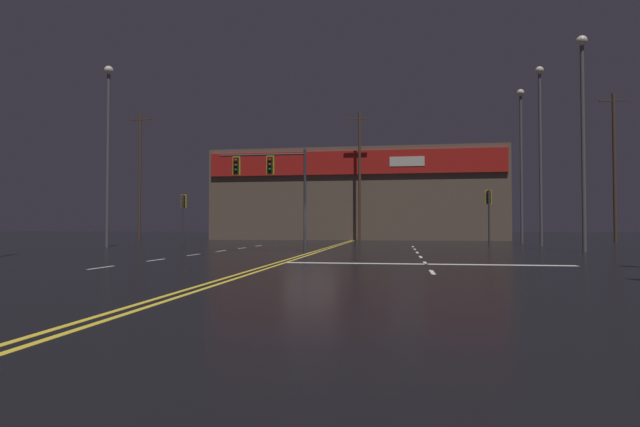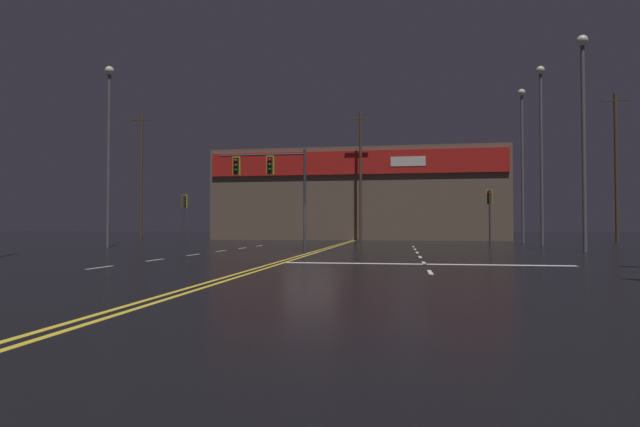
{
  "view_description": "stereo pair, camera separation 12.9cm",
  "coord_description": "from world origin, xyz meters",
  "px_view_note": "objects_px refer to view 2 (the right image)",
  "views": [
    {
      "loc": [
        4.13,
        -23.48,
        1.3
      ],
      "look_at": [
        0.0,
        3.06,
        2.0
      ],
      "focal_mm": 28.0,
      "sensor_mm": 36.0,
      "label": 1
    },
    {
      "loc": [
        4.26,
        -23.46,
        1.3
      ],
      "look_at": [
        0.0,
        3.06,
        2.0
      ],
      "focal_mm": 28.0,
      "sensor_mm": 36.0,
      "label": 2
    }
  ],
  "objects_px": {
    "streetlight_near_left": "(109,134)",
    "streetlight_near_right": "(541,135)",
    "streetlight_far_left": "(522,148)",
    "traffic_signal_median": "(269,174)",
    "traffic_signal_corner_northeast": "(489,204)",
    "streetlight_far_median": "(583,116)",
    "traffic_signal_corner_northwest": "(184,208)"
  },
  "relations": [
    {
      "from": "traffic_signal_corner_northwest",
      "to": "streetlight_near_left",
      "type": "xyz_separation_m",
      "value": [
        -2.19,
        -6.32,
        4.38
      ]
    },
    {
      "from": "traffic_signal_median",
      "to": "traffic_signal_corner_northeast",
      "type": "bearing_deg",
      "value": 38.22
    },
    {
      "from": "traffic_signal_corner_northeast",
      "to": "streetlight_near_left",
      "type": "distance_m",
      "value": 25.29
    },
    {
      "from": "streetlight_far_left",
      "to": "traffic_signal_median",
      "type": "bearing_deg",
      "value": -137.0
    },
    {
      "from": "streetlight_near_left",
      "to": "streetlight_far_median",
      "type": "height_order",
      "value": "streetlight_near_left"
    },
    {
      "from": "streetlight_near_left",
      "to": "streetlight_near_right",
      "type": "distance_m",
      "value": 28.59
    },
    {
      "from": "traffic_signal_corner_northeast",
      "to": "traffic_signal_corner_northwest",
      "type": "distance_m",
      "value": 21.86
    },
    {
      "from": "traffic_signal_corner_northeast",
      "to": "streetlight_far_median",
      "type": "distance_m",
      "value": 9.52
    },
    {
      "from": "streetlight_near_left",
      "to": "streetlight_far_median",
      "type": "xyz_separation_m",
      "value": [
        27.39,
        -1.33,
        -0.11
      ]
    },
    {
      "from": "streetlight_near_left",
      "to": "traffic_signal_corner_northwest",
      "type": "bearing_deg",
      "value": 70.88
    },
    {
      "from": "traffic_signal_corner_northwest",
      "to": "streetlight_far_left",
      "type": "height_order",
      "value": "streetlight_far_left"
    },
    {
      "from": "streetlight_near_left",
      "to": "streetlight_far_median",
      "type": "distance_m",
      "value": 27.42
    },
    {
      "from": "streetlight_near_left",
      "to": "streetlight_near_right",
      "type": "bearing_deg",
      "value": 14.86
    },
    {
      "from": "streetlight_far_median",
      "to": "traffic_signal_corner_northwest",
      "type": "bearing_deg",
      "value": 163.12
    },
    {
      "from": "streetlight_near_left",
      "to": "streetlight_far_left",
      "type": "height_order",
      "value": "streetlight_far_left"
    },
    {
      "from": "streetlight_near_right",
      "to": "traffic_signal_median",
      "type": "bearing_deg",
      "value": -146.46
    },
    {
      "from": "traffic_signal_corner_northwest",
      "to": "streetlight_near_right",
      "type": "relative_size",
      "value": 0.3
    },
    {
      "from": "traffic_signal_median",
      "to": "streetlight_near_right",
      "type": "distance_m",
      "value": 19.91
    },
    {
      "from": "traffic_signal_median",
      "to": "streetlight_far_left",
      "type": "distance_m",
      "value": 22.18
    },
    {
      "from": "traffic_signal_median",
      "to": "streetlight_far_median",
      "type": "bearing_deg",
      "value": 7.67
    },
    {
      "from": "traffic_signal_corner_northeast",
      "to": "streetlight_far_median",
      "type": "relative_size",
      "value": 0.34
    },
    {
      "from": "traffic_signal_corner_northeast",
      "to": "streetlight_far_left",
      "type": "height_order",
      "value": "streetlight_far_left"
    },
    {
      "from": "traffic_signal_corner_northeast",
      "to": "streetlight_far_left",
      "type": "distance_m",
      "value": 7.47
    },
    {
      "from": "traffic_signal_corner_northwest",
      "to": "streetlight_far_median",
      "type": "relative_size",
      "value": 0.33
    },
    {
      "from": "traffic_signal_corner_northwest",
      "to": "streetlight_near_right",
      "type": "bearing_deg",
      "value": 2.28
    },
    {
      "from": "traffic_signal_corner_northeast",
      "to": "streetlight_far_median",
      "type": "height_order",
      "value": "streetlight_far_median"
    },
    {
      "from": "traffic_signal_median",
      "to": "streetlight_far_median",
      "type": "distance_m",
      "value": 16.49
    },
    {
      "from": "streetlight_near_right",
      "to": "streetlight_far_left",
      "type": "xyz_separation_m",
      "value": [
        -0.29,
        4.13,
        -0.23
      ]
    },
    {
      "from": "streetlight_far_median",
      "to": "traffic_signal_median",
      "type": "bearing_deg",
      "value": -172.33
    },
    {
      "from": "traffic_signal_median",
      "to": "traffic_signal_corner_northwest",
      "type": "xyz_separation_m",
      "value": [
        -9.12,
        9.81,
        -1.33
      ]
    },
    {
      "from": "streetlight_far_left",
      "to": "streetlight_near_right",
      "type": "bearing_deg",
      "value": -86.0
    },
    {
      "from": "streetlight_near_left",
      "to": "streetlight_far_median",
      "type": "bearing_deg",
      "value": -2.77
    }
  ]
}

